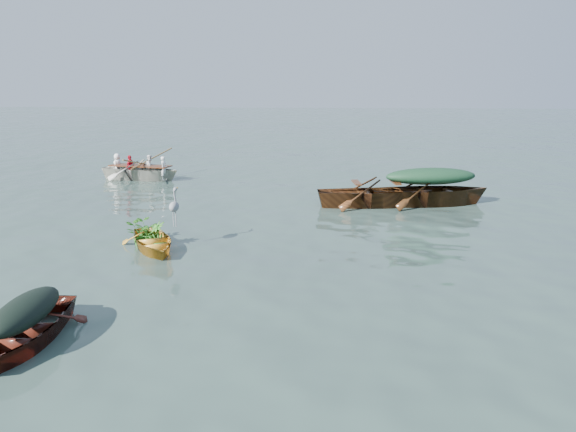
% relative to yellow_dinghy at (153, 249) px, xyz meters
% --- Properties ---
extents(ground, '(140.00, 140.00, 0.00)m').
position_rel_yellow_dinghy_xyz_m(ground, '(2.35, -0.45, 0.00)').
color(ground, '#364B43').
rests_on(ground, ground).
extents(yellow_dinghy, '(2.36, 2.98, 0.71)m').
position_rel_yellow_dinghy_xyz_m(yellow_dinghy, '(0.00, 0.00, 0.00)').
color(yellow_dinghy, gold).
rests_on(yellow_dinghy, ground).
extents(dark_covered_boat, '(1.23, 3.16, 0.75)m').
position_rel_yellow_dinghy_xyz_m(dark_covered_boat, '(-0.40, -4.78, 0.00)').
color(dark_covered_boat, '#4C1911').
rests_on(dark_covered_boat, ground).
extents(green_tarp_boat, '(5.37, 2.44, 1.26)m').
position_rel_yellow_dinghy_xyz_m(green_tarp_boat, '(7.20, 5.28, 0.00)').
color(green_tarp_boat, '#41240F').
rests_on(green_tarp_boat, ground).
extents(open_wooden_boat, '(5.12, 2.13, 1.20)m').
position_rel_yellow_dinghy_xyz_m(open_wooden_boat, '(5.49, 4.99, 0.00)').
color(open_wooden_boat, '#593016').
rests_on(open_wooden_boat, ground).
extents(rowed_boat, '(4.61, 2.20, 1.06)m').
position_rel_yellow_dinghy_xyz_m(rowed_boat, '(-3.30, 9.13, 0.00)').
color(rowed_boat, beige).
rests_on(rowed_boat, ground).
extents(dark_tarp_cover, '(0.68, 1.74, 0.40)m').
position_rel_yellow_dinghy_xyz_m(dark_tarp_cover, '(-0.40, -4.78, 0.57)').
color(dark_tarp_cover, black).
rests_on(dark_tarp_cover, dark_covered_boat).
extents(green_tarp_cover, '(2.95, 1.34, 0.52)m').
position_rel_yellow_dinghy_xyz_m(green_tarp_cover, '(7.20, 5.28, 0.89)').
color(green_tarp_cover, '#173A20').
rests_on(green_tarp_cover, green_tarp_boat).
extents(thwart_benches, '(2.58, 1.22, 0.04)m').
position_rel_yellow_dinghy_xyz_m(thwart_benches, '(5.49, 4.99, 0.62)').
color(thwart_benches, '#43210F').
rests_on(thwart_benches, open_wooden_boat).
extents(heron, '(0.44, 0.49, 0.92)m').
position_rel_yellow_dinghy_xyz_m(heron, '(0.46, 0.31, 0.82)').
color(heron, gray).
rests_on(heron, yellow_dinghy).
extents(dinghy_weeds, '(1.05, 1.13, 0.60)m').
position_rel_yellow_dinghy_xyz_m(dinghy_weeds, '(-0.24, 0.50, 0.66)').
color(dinghy_weeds, '#296019').
rests_on(dinghy_weeds, yellow_dinghy).
extents(rowers, '(3.28, 1.80, 0.76)m').
position_rel_yellow_dinghy_xyz_m(rowers, '(-3.30, 9.13, 0.91)').
color(rowers, silver).
rests_on(rowers, rowed_boat).
extents(oars, '(1.12, 2.67, 0.06)m').
position_rel_yellow_dinghy_xyz_m(oars, '(-3.30, 9.13, 0.56)').
color(oars, brown).
rests_on(oars, rowed_boat).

